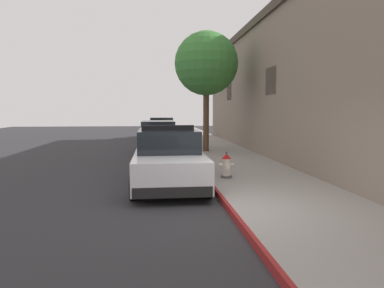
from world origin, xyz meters
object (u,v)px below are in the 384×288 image
object	(u,v)px
fire_hydrant	(226,166)
street_tree	(206,64)
parked_car_silver_ahead	(158,137)
parked_car_dark_far	(161,128)
police_cruiser	(168,158)

from	to	relation	value
fire_hydrant	street_tree	bearing A→B (deg)	86.55
parked_car_silver_ahead	fire_hydrant	xyz separation A→B (m)	(1.88, -7.99, -0.24)
fire_hydrant	street_tree	distance (m)	7.70
fire_hydrant	parked_car_silver_ahead	bearing A→B (deg)	103.26
parked_car_dark_far	street_tree	world-z (taller)	street_tree
parked_car_silver_ahead	parked_car_dark_far	xyz separation A→B (m)	(0.36, 8.43, 0.00)
police_cruiser	street_tree	xyz separation A→B (m)	(2.10, 6.70, 3.53)
police_cruiser	parked_car_dark_far	world-z (taller)	police_cruiser
fire_hydrant	street_tree	size ratio (longest dim) A/B	0.13
parked_car_silver_ahead	fire_hydrant	bearing A→B (deg)	-76.74
parked_car_dark_far	street_tree	distance (m)	10.52
fire_hydrant	street_tree	xyz separation A→B (m)	(0.40, 6.70, 3.78)
parked_car_silver_ahead	fire_hydrant	distance (m)	8.21
police_cruiser	fire_hydrant	xyz separation A→B (m)	(1.69, -0.00, -0.25)
street_tree	parked_car_dark_far	bearing A→B (deg)	101.22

